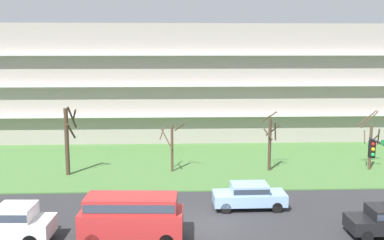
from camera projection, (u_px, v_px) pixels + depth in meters
ground at (207, 224)px, 26.08m from camera, size 160.00×160.00×0.00m
grass_lawn_strip at (195, 163)px, 39.90m from camera, size 80.00×16.00×0.08m
apartment_building at (189, 81)px, 52.11m from camera, size 50.53×11.54×12.16m
tree_far_left at (68, 139)px, 35.63m from camera, size 1.07×1.63×5.45m
tree_left at (171, 145)px, 36.77m from camera, size 2.02×1.93×3.97m
tree_center at (270, 142)px, 37.07m from camera, size 1.38×1.39×4.75m
tree_right at (370, 142)px, 37.40m from camera, size 1.78×1.78×4.75m
pickup_white_center_left at (3, 223)px, 23.49m from camera, size 5.49×2.27×1.95m
sedan_blue_center_right at (249, 195)px, 28.54m from camera, size 4.42×1.84×1.57m
van_red_near_right at (132, 214)px, 23.72m from camera, size 5.30×2.28×2.36m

